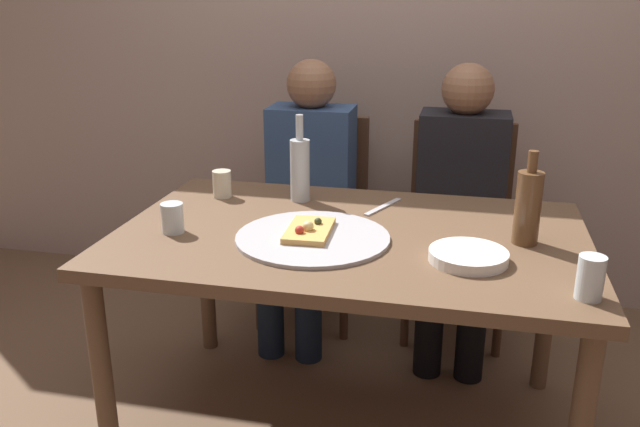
{
  "coord_description": "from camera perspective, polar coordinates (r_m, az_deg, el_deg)",
  "views": [
    {
      "loc": [
        0.34,
        -1.92,
        1.45
      ],
      "look_at": [
        -0.1,
        0.01,
        0.77
      ],
      "focal_mm": 37.11,
      "sensor_mm": 36.0,
      "label": 1
    }
  ],
  "objects": [
    {
      "name": "ground_plane",
      "position": [
        2.43,
        2.36,
        -17.78
      ],
      "size": [
        8.0,
        8.0,
        0.0
      ],
      "primitive_type": "plane",
      "color": "brown"
    },
    {
      "name": "back_wall",
      "position": [
        3.17,
        6.95,
        16.08
      ],
      "size": [
        6.0,
        0.1,
        2.6
      ],
      "primitive_type": "cube",
      "color": "gray",
      "rests_on": "ground_plane"
    },
    {
      "name": "dining_table",
      "position": [
        2.11,
        2.6,
        -3.52
      ],
      "size": [
        1.46,
        0.93,
        0.72
      ],
      "color": "brown",
      "rests_on": "ground_plane"
    },
    {
      "name": "pizza_tray",
      "position": [
        2.01,
        -0.63,
        -2.09
      ],
      "size": [
        0.47,
        0.47,
        0.01
      ],
      "primitive_type": "cylinder",
      "color": "#ADADB2",
      "rests_on": "dining_table"
    },
    {
      "name": "pizza_slice_last",
      "position": [
        2.03,
        -0.96,
        -1.42
      ],
      "size": [
        0.14,
        0.23,
        0.05
      ],
      "color": "tan",
      "rests_on": "pizza_tray"
    },
    {
      "name": "wine_bottle",
      "position": [
        2.35,
        -1.74,
        3.93
      ],
      "size": [
        0.07,
        0.07,
        0.31
      ],
      "color": "#B2BCC1",
      "rests_on": "dining_table"
    },
    {
      "name": "beer_bottle",
      "position": [
        2.04,
        17.49,
        0.59
      ],
      "size": [
        0.08,
        0.08,
        0.28
      ],
      "color": "brown",
      "rests_on": "dining_table"
    },
    {
      "name": "tumbler_near",
      "position": [
        2.44,
        -8.45,
        2.54
      ],
      "size": [
        0.07,
        0.07,
        0.1
      ],
      "primitive_type": "cylinder",
      "color": "beige",
      "rests_on": "dining_table"
    },
    {
      "name": "tumbler_far",
      "position": [
        2.11,
        -12.6,
        -0.38
      ],
      "size": [
        0.07,
        0.07,
        0.09
      ],
      "primitive_type": "cylinder",
      "color": "silver",
      "rests_on": "dining_table"
    },
    {
      "name": "wine_glass",
      "position": [
        1.75,
        22.29,
        -5.14
      ],
      "size": [
        0.07,
        0.07,
        0.11
      ],
      "primitive_type": "cylinder",
      "color": "silver",
      "rests_on": "dining_table"
    },
    {
      "name": "plate_stack",
      "position": [
        1.9,
        12.67,
        -3.6
      ],
      "size": [
        0.22,
        0.22,
        0.03
      ],
      "primitive_type": "cylinder",
      "color": "white",
      "rests_on": "dining_table"
    },
    {
      "name": "table_knife",
      "position": [
        2.31,
        5.45,
        0.58
      ],
      "size": [
        0.11,
        0.21,
        0.01
      ],
      "primitive_type": "cube",
      "rotation": [
        0.0,
        0.0,
        4.3
      ],
      "color": "#B7B7BC",
      "rests_on": "dining_table"
    },
    {
      "name": "chair_left",
      "position": [
        3.01,
        -0.43,
        0.78
      ],
      "size": [
        0.44,
        0.44,
        0.9
      ],
      "rotation": [
        0.0,
        0.0,
        3.14
      ],
      "color": "#472D1E",
      "rests_on": "ground_plane"
    },
    {
      "name": "chair_right",
      "position": [
        2.93,
        11.89,
        -0.11
      ],
      "size": [
        0.44,
        0.44,
        0.9
      ],
      "rotation": [
        0.0,
        0.0,
        3.14
      ],
      "color": "#472D1E",
      "rests_on": "ground_plane"
    },
    {
      "name": "guest_in_sweater",
      "position": [
        2.83,
        -1.15,
        2.31
      ],
      "size": [
        0.36,
        0.56,
        1.17
      ],
      "rotation": [
        0.0,
        0.0,
        3.14
      ],
      "color": "navy",
      "rests_on": "ground_plane"
    },
    {
      "name": "guest_in_beanie",
      "position": [
        2.75,
        11.98,
        1.4
      ],
      "size": [
        0.36,
        0.56,
        1.17
      ],
      "rotation": [
        0.0,
        0.0,
        3.14
      ],
      "color": "black",
      "rests_on": "ground_plane"
    }
  ]
}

